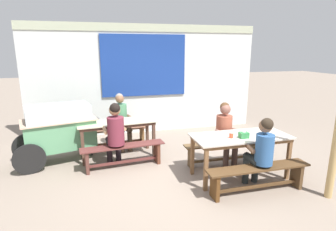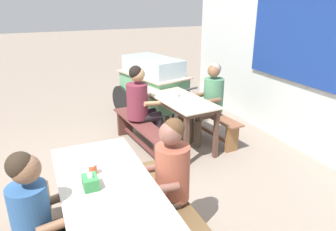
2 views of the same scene
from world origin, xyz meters
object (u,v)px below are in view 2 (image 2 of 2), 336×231
Objects in this scene: person_near_front at (43,216)px; person_left_back_turned at (141,102)px; person_right_near_table at (166,177)px; tissue_box at (90,182)px; bench_far_front at (142,133)px; food_cart at (152,83)px; condiment_jar at (93,169)px; soup_bowl at (175,95)px; dining_table_near at (109,194)px; bench_near_back at (174,215)px; person_center_facing at (210,99)px; dining_table_far at (176,102)px; bench_far_back at (206,119)px.

person_near_front is 0.96× the size of person_left_back_turned.
tissue_box is (0.01, -0.65, 0.12)m from person_right_near_table.
food_cart is at bearing 152.23° from bench_far_front.
condiment_jar is 0.84× the size of soup_bowl.
soup_bowl is at bearing 142.85° from dining_table_near.
bench_far_front is 1.30× the size of person_right_near_table.
food_cart is at bearing 150.62° from condiment_jar.
bench_far_front is 2.08m from condiment_jar.
dining_table_near is 1.05× the size of bench_far_front.
bench_near_back is 10.84× the size of tissue_box.
person_center_facing reaches higher than soup_bowl.
condiment_jar is at bearing 125.23° from person_near_front.
condiment_jar is (1.79, -1.60, 0.14)m from dining_table_far.
person_center_facing reaches higher than person_right_near_table.
dining_table_near is at bearing -47.56° from person_center_facing.
condiment_jar is (-0.23, -0.66, 0.52)m from bench_near_back.
bench_near_back is at bearing 71.01° from condiment_jar.
dining_table_far is at bearing 135.81° from person_near_front.
tissue_box is 1.50× the size of condiment_jar.
bench_far_front is at bearing 149.52° from condiment_jar.
tissue_box is at bearing -29.11° from bench_far_front.
bench_near_back is 2.42m from person_center_facing.
person_center_facing reaches higher than condiment_jar.
person_near_front reaches higher than soup_bowl.
food_cart is (-1.22, 0.64, 0.41)m from bench_far_front.
person_center_facing is at bearing 85.63° from bench_far_front.
person_center_facing is (-1.96, 2.56, 0.01)m from person_near_front.
food_cart reaches higher than bench_far_front.
person_near_front is at bearing -32.74° from food_cart.
dining_table_near is 1.04× the size of bench_near_back.
tissue_box is (3.15, -1.72, 0.13)m from food_cart.
dining_table_near is 2.53m from soup_bowl.
person_left_back_turned is at bearing -28.54° from food_cart.
person_right_near_table is at bearing -37.93° from bench_far_back.
person_near_front is at bearing -74.61° from tissue_box.
person_right_near_table is at bearing -39.67° from person_center_facing.
dining_table_near is 0.27m from condiment_jar.
tissue_box is at bearing -91.99° from bench_near_back.
dining_table_far is 1.29× the size of person_left_back_turned.
person_left_back_turned is at bearing 151.37° from tissue_box.
bench_far_back is at bearing 162.85° from person_center_facing.
food_cart is at bearing 153.46° from dining_table_near.
person_near_front reaches higher than dining_table_near.
dining_table_far is 1.32× the size of person_right_near_table.
food_cart is at bearing 161.30° from person_right_near_table.
bench_near_back is 0.88× the size of food_cart.
person_center_facing is (1.30, 0.47, 0.01)m from food_cart.
food_cart is 1.52× the size of person_near_front.
soup_bowl is at bearing 81.16° from person_left_back_turned.
bench_far_back is at bearing 95.48° from dining_table_far.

